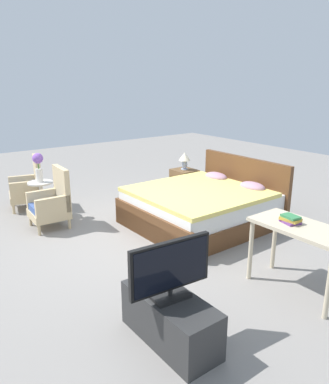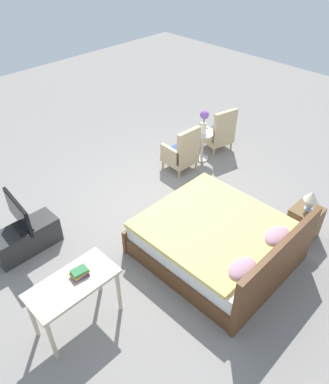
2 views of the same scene
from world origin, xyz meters
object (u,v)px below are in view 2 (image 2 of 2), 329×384
(nightstand, at_px, (304,223))
(book_stack, at_px, (80,273))
(bed, at_px, (218,242))
(tv_stand, at_px, (26,238))
(table_lamp, at_px, (311,198))
(tv_flatscreen, at_px, (19,214))
(armchair_by_window_left, at_px, (219,133))
(armchair_by_window_right, at_px, (182,153))
(side_table, at_px, (202,143))
(vanity_desk, at_px, (73,289))
(flower_vase, at_px, (204,120))

(nightstand, relative_size, book_stack, 2.57)
(bed, bearing_deg, book_stack, -15.76)
(bed, bearing_deg, tv_stand, -48.25)
(table_lamp, relative_size, tv_flatscreen, 0.44)
(nightstand, bearing_deg, tv_flatscreen, -41.31)
(armchair_by_window_left, distance_m, tv_stand, 4.31)
(armchair_by_window_right, height_order, side_table, armchair_by_window_right)
(armchair_by_window_left, xyz_separation_m, side_table, (0.55, 0.03, -0.01))
(side_table, height_order, tv_stand, side_table)
(armchair_by_window_right, bearing_deg, tv_stand, -3.08)
(vanity_desk, height_order, book_stack, book_stack)
(flower_vase, xyz_separation_m, table_lamp, (0.61, 2.56, -0.12))
(armchair_by_window_right, bearing_deg, armchair_by_window_left, -179.93)
(flower_vase, distance_m, vanity_desk, 4.17)
(flower_vase, distance_m, table_lamp, 2.63)
(armchair_by_window_right, distance_m, table_lamp, 2.62)
(bed, xyz_separation_m, nightstand, (-1.26, 0.66, -0.02))
(side_table, distance_m, book_stack, 4.05)
(tv_flatscreen, xyz_separation_m, book_stack, (0.04, 1.56, 0.09))
(flower_vase, height_order, nightstand, flower_vase)
(armchair_by_window_right, relative_size, nightstand, 1.68)
(side_table, bearing_deg, tv_stand, -3.09)
(armchair_by_window_right, xyz_separation_m, tv_stand, (3.19, -0.17, -0.16))
(side_table, height_order, tv_flatscreen, tv_flatscreen)
(tv_flatscreen, bearing_deg, table_lamp, 138.69)
(armchair_by_window_right, xyz_separation_m, flower_vase, (-0.57, 0.03, 0.51))
(bed, distance_m, nightstand, 1.42)
(table_lamp, bearing_deg, side_table, -103.52)
(bed, bearing_deg, flower_vase, -134.70)
(flower_vase, bearing_deg, side_table, 90.00)
(tv_flatscreen, distance_m, book_stack, 1.56)
(armchair_by_window_right, distance_m, tv_stand, 3.19)
(bed, height_order, flower_vase, flower_vase)
(bed, relative_size, armchair_by_window_right, 2.20)
(bed, xyz_separation_m, armchair_by_window_left, (-2.43, -1.93, 0.08))
(table_lamp, distance_m, book_stack, 3.40)
(bed, height_order, armchair_by_window_right, bed)
(side_table, distance_m, tv_stand, 3.76)
(flower_vase, relative_size, book_stack, 2.24)
(armchair_by_window_right, height_order, book_stack, armchair_by_window_right)
(tv_flatscreen, distance_m, vanity_desk, 1.59)
(armchair_by_window_left, distance_m, side_table, 0.55)
(table_lamp, distance_m, tv_stand, 4.21)
(flower_vase, distance_m, tv_flatscreen, 3.76)
(tv_stand, bearing_deg, book_stack, 88.42)
(table_lamp, distance_m, vanity_desk, 3.51)
(flower_vase, height_order, vanity_desk, flower_vase)
(table_lamp, height_order, book_stack, table_lamp)
(table_lamp, relative_size, book_stack, 1.55)
(armchair_by_window_right, bearing_deg, side_table, 176.88)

